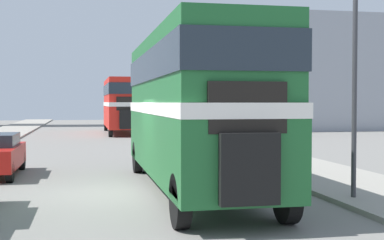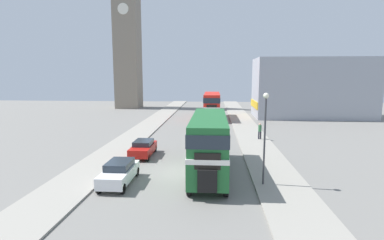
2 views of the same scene
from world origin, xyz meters
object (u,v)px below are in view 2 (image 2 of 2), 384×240
(pedestrian_walking, at_px, (260,130))
(church_tower, at_px, (127,17))
(double_decker_bus, at_px, (209,139))
(bus_distant, at_px, (212,104))
(street_lamp, at_px, (265,125))
(car_parked_near, at_px, (119,172))
(car_parked_mid, at_px, (143,148))

(pedestrian_walking, bearing_deg, church_tower, 126.58)
(double_decker_bus, relative_size, bus_distant, 1.00)
(double_decker_bus, xyz_separation_m, pedestrian_walking, (5.38, 11.58, -1.37))
(bus_distant, height_order, church_tower, church_tower)
(street_lamp, bearing_deg, bus_distant, 96.71)
(bus_distant, bearing_deg, pedestrian_walking, -71.40)
(bus_distant, distance_m, street_lamp, 30.10)
(church_tower, bearing_deg, car_parked_near, -74.92)
(double_decker_bus, bearing_deg, pedestrian_walking, 65.09)
(bus_distant, bearing_deg, street_lamp, -83.29)
(car_parked_mid, height_order, pedestrian_walking, pedestrian_walking)
(car_parked_mid, xyz_separation_m, church_tower, (-12.36, 39.16, 18.43))
(double_decker_bus, relative_size, church_tower, 0.28)
(car_parked_mid, bearing_deg, double_decker_bus, -35.71)
(street_lamp, distance_m, church_tower, 52.84)
(bus_distant, bearing_deg, car_parked_near, -100.94)
(street_lamp, bearing_deg, double_decker_bus, 146.42)
(double_decker_bus, bearing_deg, bus_distant, 89.96)
(double_decker_bus, bearing_deg, car_parked_near, -155.62)
(bus_distant, bearing_deg, car_parked_mid, -104.10)
(bus_distant, distance_m, pedestrian_walking, 16.87)
(car_parked_near, distance_m, car_parked_mid, 6.83)
(church_tower, bearing_deg, car_parked_mid, -72.48)
(car_parked_mid, bearing_deg, bus_distant, 75.90)
(pedestrian_walking, distance_m, church_tower, 43.49)
(bus_distant, xyz_separation_m, street_lamp, (3.51, -29.86, 1.47))
(double_decker_bus, distance_m, bus_distant, 27.52)
(church_tower, bearing_deg, street_lamp, -64.57)
(double_decker_bus, height_order, bus_distant, double_decker_bus)
(pedestrian_walking, bearing_deg, double_decker_bus, -114.91)
(car_parked_mid, xyz_separation_m, pedestrian_walking, (11.22, 7.38, 0.39))
(car_parked_mid, relative_size, street_lamp, 0.69)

